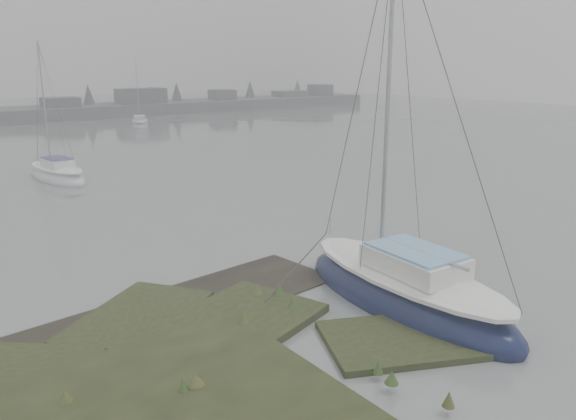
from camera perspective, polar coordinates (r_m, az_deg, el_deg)
The scene contains 5 objects.
ground at distance 40.19m, azimuth -23.70°, elevation 4.19°, with size 160.00×160.00×0.00m, color slate.
far_shoreline at distance 79.30m, azimuth -10.27°, elevation 10.46°, with size 60.00×8.00×4.15m.
sailboat_main at distance 16.09m, azimuth 11.74°, elevation -8.18°, with size 3.06×7.87×10.88m.
sailboat_white at distance 34.86m, azimuth -22.39°, elevation 3.30°, with size 2.69×6.08×8.30m.
sailboat_far_b at distance 61.42m, azimuth -14.81°, elevation 8.42°, with size 3.58×5.48×7.37m.
Camera 1 is at (-8.97, -8.63, 6.53)m, focal length 35.00 mm.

